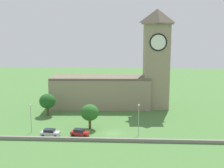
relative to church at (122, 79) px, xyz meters
The scene contains 9 objects.
ground_plane 13.30m from the church, 98.77° to the right, with size 200.00×200.00×0.00m, color #477538.
church is the anchor object (origin of this frame).
quay_barrier 31.50m from the church, 92.83° to the right, with size 53.80×0.70×0.80m, color gray.
car_silver 32.90m from the church, 120.15° to the right, with size 4.47×2.54×1.70m.
car_red 29.61m from the church, 108.69° to the right, with size 4.49×2.75×1.65m.
streetlamp_west_end 33.15m from the church, 130.04° to the right, with size 0.44×0.44×7.05m.
streetlamp_west_mid 26.67m from the church, 80.06° to the right, with size 0.44×0.44×7.58m.
tree_churchyard 23.27m from the church, 109.04° to the right, with size 4.55×4.55×6.18m.
tree_riverside_east 23.86m from the church, 153.18° to the right, with size 4.62×4.62×6.28m.
Camera 1 is at (3.78, -73.28, 25.86)m, focal length 51.50 mm.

